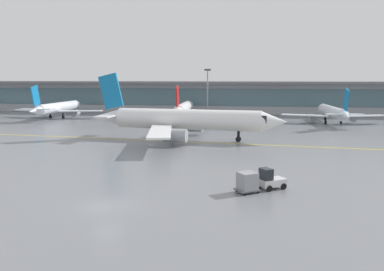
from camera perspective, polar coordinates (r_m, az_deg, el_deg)
ground_plane at (r=33.63m, az=-12.51°, el=-10.23°), size 400.00×400.00×0.00m
taxiway_centreline_stripe at (r=64.66m, az=-0.90°, el=-0.94°), size 109.55×10.71×0.01m
terminal_concourse at (r=118.36m, az=2.63°, el=5.80°), size 228.12×11.00×9.60m
gate_airplane_1 at (r=109.27m, az=-19.23°, el=3.93°), size 25.23×27.09×8.99m
gate_airplane_2 at (r=100.94m, az=-1.24°, el=4.06°), size 25.30×27.17×9.01m
gate_airplane_3 at (r=96.74m, az=20.20°, el=3.26°), size 24.21×26.03×8.63m
taxiing_regional_jet at (r=66.25m, az=-1.01°, el=2.33°), size 35.08×32.47×11.61m
baggage_tug at (r=38.19m, az=11.58°, el=-6.51°), size 2.94×2.63×2.10m
cargo_dolly_lead at (r=36.63m, az=8.25°, el=-6.82°), size 2.64×2.50×1.94m
apron_light_mast_1 at (r=108.83m, az=2.33°, el=6.78°), size 1.80×0.36×13.13m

